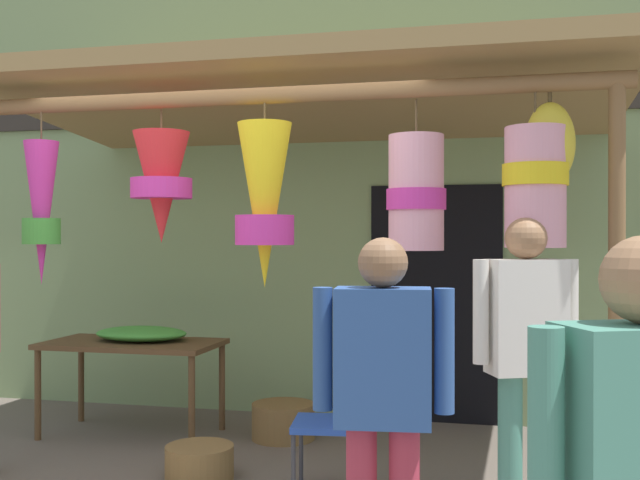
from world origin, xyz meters
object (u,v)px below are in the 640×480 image
(display_table, at_px, (132,351))
(flower_heap_on_table, at_px, (143,334))
(wicker_basket_spare, at_px, (283,421))
(wicker_basket_by_table, at_px, (199,462))
(customer_foreground, at_px, (383,391))
(folding_chair, at_px, (340,414))
(shopper_by_bananas, at_px, (526,344))

(display_table, xyz_separation_m, flower_heap_on_table, (0.06, 0.05, 0.13))
(flower_heap_on_table, bearing_deg, wicker_basket_spare, 5.04)
(wicker_basket_by_table, relative_size, customer_foreground, 0.28)
(folding_chair, relative_size, customer_foreground, 0.54)
(display_table, bearing_deg, folding_chair, -29.06)
(customer_foreground, distance_m, shopper_by_bananas, 1.24)
(display_table, xyz_separation_m, wicker_basket_by_table, (0.95, -0.92, -0.55))
(flower_heap_on_table, distance_m, wicker_basket_by_table, 1.48)
(display_table, distance_m, shopper_by_bananas, 3.24)
(wicker_basket_spare, bearing_deg, folding_chair, -59.88)
(display_table, bearing_deg, customer_foreground, -44.92)
(wicker_basket_by_table, height_order, customer_foreground, customer_foreground)
(folding_chair, xyz_separation_m, wicker_basket_spare, (-0.70, 1.21, -0.37))
(display_table, height_order, customer_foreground, customer_foreground)
(flower_heap_on_table, height_order, wicker_basket_by_table, flower_heap_on_table)
(flower_heap_on_table, xyz_separation_m, customer_foreground, (2.29, -2.40, 0.12))
(display_table, relative_size, shopper_by_bananas, 0.82)
(folding_chair, relative_size, wicker_basket_spare, 1.72)
(customer_foreground, relative_size, shopper_by_bananas, 0.94)
(flower_heap_on_table, xyz_separation_m, shopper_by_bananas, (2.90, -1.33, 0.19))
(folding_chair, bearing_deg, shopper_by_bananas, -11.53)
(wicker_basket_spare, xyz_separation_m, customer_foreground, (1.16, -2.50, 0.78))
(shopper_by_bananas, bearing_deg, customer_foreground, -119.77)
(display_table, xyz_separation_m, wicker_basket_spare, (1.20, 0.15, -0.52))
(wicker_basket_spare, xyz_separation_m, shopper_by_bananas, (1.77, -1.43, 0.85))
(customer_foreground, bearing_deg, display_table, 135.08)
(display_table, bearing_deg, shopper_by_bananas, -23.21)
(shopper_by_bananas, bearing_deg, folding_chair, 168.47)
(customer_foreground, xyz_separation_m, shopper_by_bananas, (0.61, 1.07, 0.07))
(flower_heap_on_table, relative_size, wicker_basket_by_table, 1.68)
(folding_chair, distance_m, shopper_by_bananas, 1.20)
(shopper_by_bananas, bearing_deg, display_table, 156.79)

